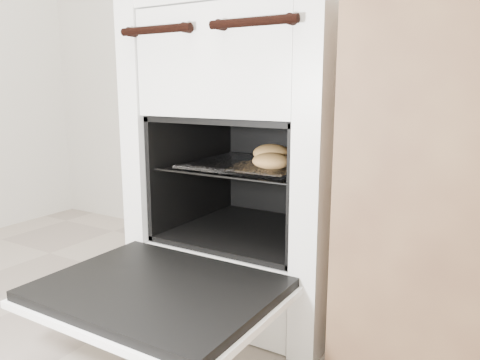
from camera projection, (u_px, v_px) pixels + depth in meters
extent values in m
cube|color=white|center=(267.00, 152.00, 1.45)|extent=(0.60, 0.64, 0.92)
cylinder|color=black|center=(155.00, 30.00, 1.17)|extent=(0.22, 0.02, 0.02)
cylinder|color=black|center=(252.00, 22.00, 1.03)|extent=(0.22, 0.02, 0.02)
cube|color=black|center=(158.00, 289.00, 1.07)|extent=(0.52, 0.40, 0.02)
cube|color=white|center=(158.00, 297.00, 1.07)|extent=(0.54, 0.42, 0.02)
cylinder|color=black|center=(196.00, 160.00, 1.50)|extent=(0.01, 0.42, 0.01)
cylinder|color=black|center=(322.00, 172.00, 1.28)|extent=(0.01, 0.42, 0.01)
cylinder|color=black|center=(216.00, 176.00, 1.22)|extent=(0.43, 0.01, 0.01)
cylinder|color=black|center=(284.00, 157.00, 1.56)|extent=(0.43, 0.01, 0.01)
cylinder|color=black|center=(205.00, 161.00, 1.48)|extent=(0.01, 0.40, 0.01)
cylinder|color=black|center=(220.00, 162.00, 1.45)|extent=(0.01, 0.40, 0.01)
cylinder|color=black|center=(237.00, 164.00, 1.42)|extent=(0.01, 0.40, 0.01)
cylinder|color=black|center=(254.00, 166.00, 1.39)|extent=(0.01, 0.40, 0.01)
cylinder|color=black|center=(272.00, 167.00, 1.36)|extent=(0.01, 0.40, 0.01)
cylinder|color=black|center=(291.00, 169.00, 1.33)|extent=(0.01, 0.40, 0.01)
cylinder|color=black|center=(310.00, 171.00, 1.30)|extent=(0.01, 0.40, 0.01)
cube|color=silver|center=(251.00, 164.00, 1.37)|extent=(0.34, 0.30, 0.01)
ellipsoid|color=#E4B05B|center=(272.00, 161.00, 1.28)|extent=(0.13, 0.13, 0.04)
ellipsoid|color=#E4B05B|center=(272.00, 153.00, 1.39)|extent=(0.15, 0.15, 0.05)
ellipsoid|color=#E4B05B|center=(300.00, 156.00, 1.37)|extent=(0.09, 0.09, 0.04)
ellipsoid|color=#E4B05B|center=(292.00, 154.00, 1.40)|extent=(0.14, 0.14, 0.04)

